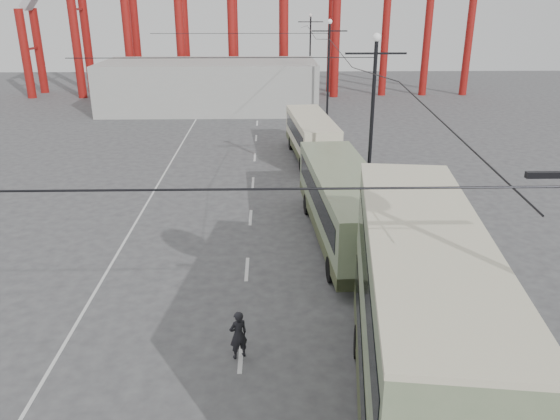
{
  "coord_description": "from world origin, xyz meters",
  "views": [
    {
      "loc": [
        -0.08,
        -11.12,
        10.88
      ],
      "look_at": [
        0.42,
        9.31,
        3.0
      ],
      "focal_mm": 35.0,
      "sensor_mm": 36.0,
      "label": 1
    }
  ],
  "objects_px": {
    "double_decker_bus": "(418,324)",
    "pedestrian": "(238,335)",
    "single_decker_cream": "(311,135)",
    "single_decker_green": "(344,203)"
  },
  "relations": [
    {
      "from": "single_decker_cream",
      "to": "double_decker_bus",
      "type": "bearing_deg",
      "value": -93.45
    },
    {
      "from": "single_decker_green",
      "to": "single_decker_cream",
      "type": "bearing_deg",
      "value": 88.33
    },
    {
      "from": "single_decker_green",
      "to": "pedestrian",
      "type": "distance_m",
      "value": 10.29
    },
    {
      "from": "double_decker_bus",
      "to": "pedestrian",
      "type": "height_order",
      "value": "double_decker_bus"
    },
    {
      "from": "double_decker_bus",
      "to": "single_decker_cream",
      "type": "xyz_separation_m",
      "value": [
        -0.54,
        26.97,
        -1.54
      ]
    },
    {
      "from": "single_decker_cream",
      "to": "single_decker_green",
      "type": "bearing_deg",
      "value": -93.04
    },
    {
      "from": "single_decker_cream",
      "to": "pedestrian",
      "type": "distance_m",
      "value": 24.1
    },
    {
      "from": "single_decker_green",
      "to": "pedestrian",
      "type": "bearing_deg",
      "value": -119.81
    },
    {
      "from": "double_decker_bus",
      "to": "pedestrian",
      "type": "relative_size",
      "value": 6.62
    },
    {
      "from": "double_decker_bus",
      "to": "single_decker_green",
      "type": "bearing_deg",
      "value": 98.23
    }
  ]
}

